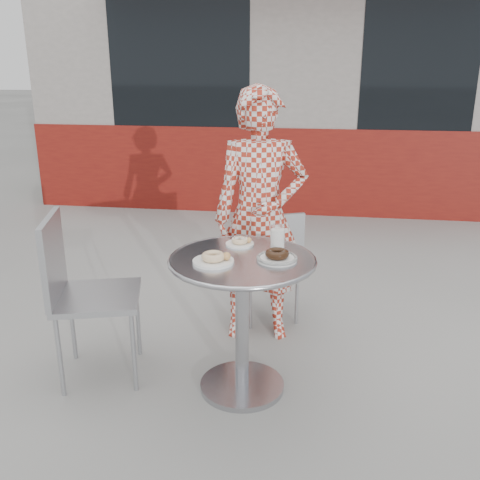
# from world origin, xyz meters

# --- Properties ---
(ground) EXTENTS (60.00, 60.00, 0.00)m
(ground) POSITION_xyz_m (0.00, 0.00, 0.00)
(ground) COLOR #A09E98
(ground) RESTS_ON ground
(storefront) EXTENTS (6.02, 4.55, 3.00)m
(storefront) POSITION_xyz_m (-0.00, 5.56, 1.49)
(storefront) COLOR gray
(storefront) RESTS_ON ground
(bistro_table) EXTENTS (0.76, 0.76, 0.77)m
(bistro_table) POSITION_xyz_m (0.03, 0.01, 0.58)
(bistro_table) COLOR #BBBBC0
(bistro_table) RESTS_ON ground
(chair_far) EXTENTS (0.49, 0.49, 0.79)m
(chair_far) POSITION_xyz_m (0.08, 0.90, 0.24)
(chair_far) COLOR #A4A6AB
(chair_far) RESTS_ON ground
(chair_left) EXTENTS (0.56, 0.55, 0.95)m
(chair_left) POSITION_xyz_m (-0.79, 0.03, 0.29)
(chair_left) COLOR #A4A6AB
(chair_left) RESTS_ON ground
(seated_person) EXTENTS (0.63, 0.47, 1.59)m
(seated_person) POSITION_xyz_m (0.05, 0.67, 0.80)
(seated_person) COLOR maroon
(seated_person) RESTS_ON ground
(plate_far) EXTENTS (0.15, 0.15, 0.04)m
(plate_far) POSITION_xyz_m (-0.01, 0.21, 0.78)
(plate_far) COLOR white
(plate_far) RESTS_ON bistro_table
(plate_near) EXTENTS (0.21, 0.21, 0.05)m
(plate_near) POSITION_xyz_m (-0.10, -0.08, 0.79)
(plate_near) COLOR white
(plate_near) RESTS_ON bistro_table
(plate_checker) EXTENTS (0.21, 0.21, 0.05)m
(plate_checker) POSITION_xyz_m (0.21, 0.01, 0.78)
(plate_checker) COLOR white
(plate_checker) RESTS_ON bistro_table
(milk_cup) EXTENTS (0.08, 0.08, 0.13)m
(milk_cup) POSITION_xyz_m (0.20, 0.19, 0.82)
(milk_cup) COLOR white
(milk_cup) RESTS_ON bistro_table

